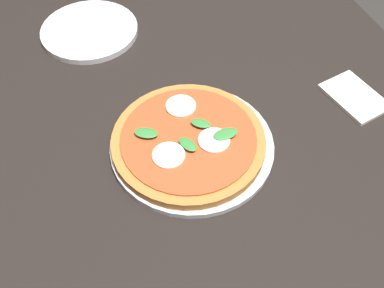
{
  "coord_description": "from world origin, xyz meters",
  "views": [
    {
      "loc": [
        -0.57,
        0.17,
        1.42
      ],
      "look_at": [
        -0.07,
        -0.01,
        0.76
      ],
      "focal_mm": 42.01,
      "sensor_mm": 36.0,
      "label": 1
    }
  ],
  "objects": [
    {
      "name": "napkin",
      "position": [
        -0.06,
        -0.37,
        0.75
      ],
      "size": [
        0.15,
        0.11,
        0.01
      ],
      "primitive_type": "cube",
      "rotation": [
        0.0,
        0.0,
        0.2
      ],
      "color": "white",
      "rests_on": "dining_table"
    },
    {
      "name": "dining_table",
      "position": [
        0.0,
        0.0,
        0.66
      ],
      "size": [
        1.43,
        1.13,
        0.75
      ],
      "color": "black",
      "rests_on": "ground_plane"
    },
    {
      "name": "serving_tray",
      "position": [
        -0.07,
        -0.01,
        0.75
      ],
      "size": [
        0.31,
        0.31,
        0.01
      ],
      "primitive_type": "cylinder",
      "color": "silver",
      "rests_on": "dining_table"
    },
    {
      "name": "ground_plane",
      "position": [
        0.0,
        0.0,
        0.0
      ],
      "size": [
        6.0,
        6.0,
        0.0
      ],
      "primitive_type": "plane",
      "color": "#2D2B28"
    },
    {
      "name": "pizza",
      "position": [
        -0.07,
        -0.0,
        0.77
      ],
      "size": [
        0.29,
        0.29,
        0.03
      ],
      "color": "#B27033",
      "rests_on": "serving_tray"
    },
    {
      "name": "plate_white",
      "position": [
        0.34,
        0.11,
        0.75
      ],
      "size": [
        0.23,
        0.23,
        0.01
      ],
      "primitive_type": "cylinder",
      "color": "white",
      "rests_on": "dining_table"
    }
  ]
}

